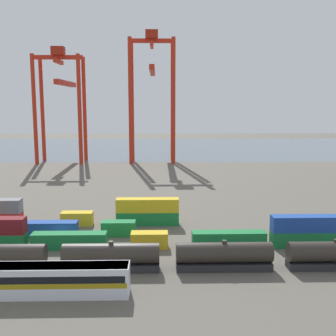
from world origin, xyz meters
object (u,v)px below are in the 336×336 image
object	(u,v)px
shipping_container_7	(307,239)
gantry_crane_west	(61,94)
gantry_crane_central	(152,84)
freight_tank_row	(168,256)
shipping_container_5	(149,240)

from	to	relation	value
shipping_container_7	gantry_crane_west	world-z (taller)	gantry_crane_west
shipping_container_7	gantry_crane_central	world-z (taller)	gantry_crane_central
shipping_container_7	freight_tank_row	bearing A→B (deg)	-158.27
freight_tank_row	gantry_crane_central	world-z (taller)	gantry_crane_central
shipping_container_7	gantry_crane_west	xyz separation A→B (m)	(-62.87, 102.38, 25.73)
gantry_crane_central	gantry_crane_west	bearing A→B (deg)	-178.89
shipping_container_7	gantry_crane_central	distance (m)	110.54
freight_tank_row	gantry_crane_west	bearing A→B (deg)	109.49
freight_tank_row	shipping_container_7	size ratio (longest dim) A/B	5.09
shipping_container_7	gantry_crane_west	bearing A→B (deg)	121.55
shipping_container_5	gantry_crane_west	distance (m)	111.78
shipping_container_5	shipping_container_7	world-z (taller)	same
freight_tank_row	shipping_container_7	bearing A→B (deg)	21.73
gantry_crane_west	shipping_container_7	bearing A→B (deg)	-58.45
freight_tank_row	gantry_crane_west	xyz separation A→B (m)	(-39.53, 111.68, 25.00)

